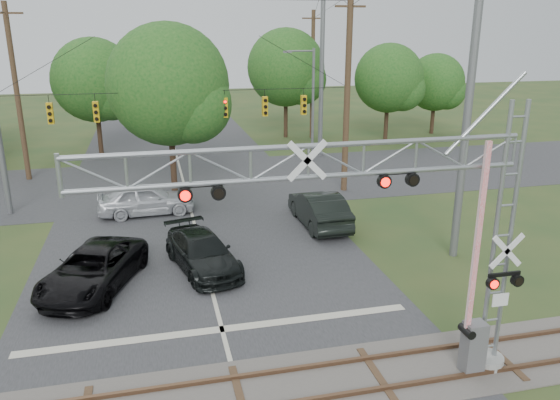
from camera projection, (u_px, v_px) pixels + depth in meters
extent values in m
cube|color=#2C2D2F|center=(207.00, 273.00, 22.23)|extent=(14.00, 90.00, 0.02)
cube|color=#2C2D2F|center=(184.00, 183.00, 35.21)|extent=(90.00, 12.00, 0.02)
cube|color=#534D48|center=(239.00, 395.00, 14.81)|extent=(90.00, 3.20, 0.05)
cube|color=brown|center=(235.00, 378.00, 15.46)|extent=(90.00, 0.12, 0.14)
cylinder|color=gray|center=(486.00, 360.00, 16.12)|extent=(0.98, 0.98, 0.33)
cube|color=silver|center=(500.00, 300.00, 15.15)|extent=(0.49, 0.03, 0.38)
cube|color=slate|center=(473.00, 348.00, 15.58)|extent=(0.60, 0.49, 1.63)
cube|color=red|center=(477.00, 241.00, 14.52)|extent=(0.15, 0.10, 5.43)
cylinder|color=#41291E|center=(347.00, 96.00, 31.88)|extent=(0.36, 0.36, 11.50)
cylinder|color=black|center=(182.00, 91.00, 29.62)|extent=(19.00, 0.03, 0.03)
cube|color=gold|center=(50.00, 113.00, 28.38)|extent=(0.30, 0.30, 1.10)
cube|color=gold|center=(96.00, 112.00, 28.89)|extent=(0.30, 0.30, 1.10)
cube|color=gold|center=(141.00, 110.00, 29.39)|extent=(0.30, 0.30, 1.10)
cube|color=gold|center=(183.00, 109.00, 29.90)|extent=(0.30, 0.30, 1.10)
cube|color=gold|center=(225.00, 108.00, 30.41)|extent=(0.30, 0.30, 1.10)
cube|color=gold|center=(265.00, 106.00, 30.92)|extent=(0.30, 0.30, 1.10)
cube|color=gold|center=(304.00, 105.00, 31.43)|extent=(0.30, 0.30, 1.10)
imported|color=black|center=(93.00, 269.00, 20.77)|extent=(4.43, 6.17, 1.56)
imported|color=black|center=(202.00, 252.00, 22.43)|extent=(3.23, 5.45, 1.48)
imported|color=#BABDC3|center=(146.00, 199.00, 29.04)|extent=(5.12, 2.26, 1.71)
imported|color=black|center=(319.00, 209.00, 27.43)|extent=(1.94, 5.32, 1.74)
cylinder|color=slate|center=(313.00, 110.00, 37.78)|extent=(0.18, 0.18, 8.26)
cylinder|color=slate|center=(301.00, 51.00, 36.38)|extent=(1.84, 0.11, 0.11)
cube|color=slate|center=(287.00, 52.00, 36.19)|extent=(0.55, 0.23, 0.14)
cylinder|color=#41291E|center=(17.00, 94.00, 34.34)|extent=(0.34, 0.34, 11.11)
cube|color=#41291E|center=(5.00, 13.00, 32.87)|extent=(2.00, 0.12, 0.12)
cylinder|color=slate|center=(322.00, 69.00, 40.60)|extent=(0.34, 0.34, 13.27)
cylinder|color=slate|center=(470.00, 88.00, 21.81)|extent=(0.34, 0.34, 14.54)
cylinder|color=#41291E|center=(312.00, 76.00, 48.13)|extent=(0.34, 0.34, 11.03)
cube|color=#41291E|center=(313.00, 18.00, 46.68)|extent=(2.00, 0.12, 0.12)
cylinder|color=#342317|center=(99.00, 129.00, 42.39)|extent=(0.36, 0.36, 4.10)
sphere|color=#164D19|center=(94.00, 80.00, 41.27)|extent=(6.34, 6.34, 6.34)
cylinder|color=#342317|center=(173.00, 155.00, 32.68)|extent=(0.36, 0.36, 4.56)
sphere|color=#164D19|center=(168.00, 85.00, 31.43)|extent=(7.05, 7.05, 7.05)
cylinder|color=#342317|center=(286.00, 113.00, 49.28)|extent=(0.36, 0.36, 4.41)
sphere|color=#164D19|center=(286.00, 67.00, 48.07)|extent=(6.82, 6.82, 6.82)
cylinder|color=#342317|center=(386.00, 118.00, 48.18)|extent=(0.36, 0.36, 3.84)
sphere|color=#164D19|center=(389.00, 78.00, 47.12)|extent=(5.93, 5.93, 5.93)
cylinder|color=#342317|center=(433.00, 116.00, 51.15)|extent=(0.36, 0.36, 3.38)
sphere|color=#164D19|center=(436.00, 82.00, 50.22)|extent=(5.23, 5.23, 5.23)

